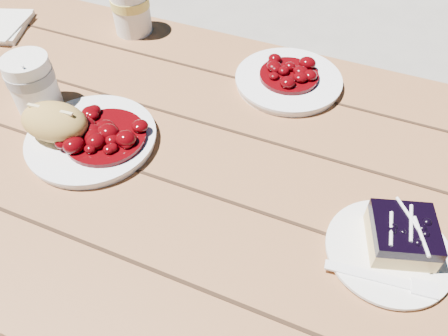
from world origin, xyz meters
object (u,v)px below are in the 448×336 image
at_px(second_plate, 288,81).
at_px(dessert_plate, 388,252).
at_px(coffee_cup, 33,83).
at_px(picnic_table, 198,206).
at_px(main_plate, 92,139).
at_px(bread_roll, 55,122).
at_px(second_cup, 131,10).
at_px(blueberry_cake, 402,235).

bearing_deg(second_plate, dessert_plate, -52.44).
height_order(coffee_cup, second_plate, coffee_cup).
distance_m(dessert_plate, coffee_cup, 0.71).
height_order(picnic_table, second_plate, second_plate).
relative_size(main_plate, coffee_cup, 2.11).
xyz_separation_m(bread_roll, coffee_cup, (-0.10, 0.07, 0.01)).
xyz_separation_m(coffee_cup, second_plate, (0.44, 0.27, -0.05)).
distance_m(main_plate, second_cup, 0.40).
bearing_deg(second_plate, picnic_table, -109.93).
height_order(second_plate, second_cup, second_cup).
bearing_deg(main_plate, blueberry_cake, -1.28).
bearing_deg(blueberry_cake, second_cup, 133.36).
distance_m(main_plate, blueberry_cake, 0.56).
xyz_separation_m(main_plate, bread_roll, (-0.05, -0.02, 0.04)).
relative_size(picnic_table, second_cup, 18.04).
height_order(picnic_table, main_plate, main_plate).
bearing_deg(second_cup, picnic_table, -45.35).
relative_size(blueberry_cake, second_cup, 1.03).
relative_size(dessert_plate, second_plate, 0.82).
height_order(main_plate, dessert_plate, main_plate).
distance_m(picnic_table, second_plate, 0.33).
bearing_deg(dessert_plate, main_plate, 177.13).
relative_size(bread_roll, second_plate, 0.57).
xyz_separation_m(picnic_table, main_plate, (-0.19, -0.05, 0.17)).
relative_size(bread_roll, blueberry_cake, 1.10).
xyz_separation_m(dessert_plate, second_plate, (-0.26, 0.34, 0.00)).
xyz_separation_m(blueberry_cake, second_cup, (-0.69, 0.38, 0.02)).
height_order(dessert_plate, second_plate, second_plate).
height_order(bread_roll, second_cup, second_cup).
distance_m(picnic_table, blueberry_cake, 0.42).
height_order(picnic_table, dessert_plate, dessert_plate).
bearing_deg(bread_roll, picnic_table, 16.11).
relative_size(main_plate, second_plate, 1.06).
xyz_separation_m(picnic_table, blueberry_cake, (0.37, -0.06, 0.20)).
xyz_separation_m(picnic_table, coffee_cup, (-0.34, -0.00, 0.22)).
xyz_separation_m(bread_roll, second_cup, (-0.08, 0.39, 0.01)).
relative_size(picnic_table, blueberry_cake, 17.44).
xyz_separation_m(bread_roll, second_plate, (0.34, 0.33, -0.04)).
height_order(picnic_table, bread_roll, bread_roll).
bearing_deg(bread_roll, dessert_plate, -0.70).
bearing_deg(picnic_table, coffee_cup, -179.84).
relative_size(dessert_plate, blueberry_cake, 1.57).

